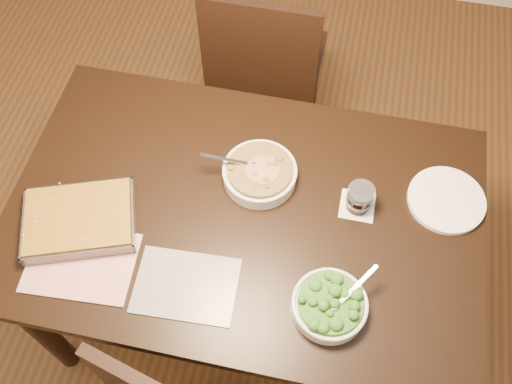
{
  "coord_description": "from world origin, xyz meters",
  "views": [
    {
      "loc": [
        0.2,
        -0.79,
        2.22
      ],
      "look_at": [
        0.03,
        0.04,
        0.8
      ],
      "focal_mm": 40.0,
      "sensor_mm": 36.0,
      "label": 1
    }
  ],
  "objects_px": {
    "broccoli_bowl": "(330,305)",
    "wine_tumbler": "(360,198)",
    "table": "(245,227)",
    "dinner_plate": "(446,200)",
    "chair_far": "(265,66)",
    "stew_bowl": "(260,173)",
    "baking_dish": "(80,220)"
  },
  "relations": [
    {
      "from": "broccoli_bowl",
      "to": "wine_tumbler",
      "type": "distance_m",
      "value": 0.34
    },
    {
      "from": "table",
      "to": "dinner_plate",
      "type": "relative_size",
      "value": 6.1
    },
    {
      "from": "table",
      "to": "wine_tumbler",
      "type": "xyz_separation_m",
      "value": [
        0.32,
        0.09,
        0.14
      ]
    },
    {
      "from": "table",
      "to": "chair_far",
      "type": "height_order",
      "value": "chair_far"
    },
    {
      "from": "dinner_plate",
      "to": "chair_far",
      "type": "distance_m",
      "value": 0.96
    },
    {
      "from": "stew_bowl",
      "to": "baking_dish",
      "type": "height_order",
      "value": "stew_bowl"
    },
    {
      "from": "broccoli_bowl",
      "to": "table",
      "type": "bearing_deg",
      "value": 139.54
    },
    {
      "from": "stew_bowl",
      "to": "baking_dish",
      "type": "relative_size",
      "value": 0.67
    },
    {
      "from": "stew_bowl",
      "to": "chair_far",
      "type": "bearing_deg",
      "value": 100.0
    },
    {
      "from": "table",
      "to": "baking_dish",
      "type": "distance_m",
      "value": 0.49
    },
    {
      "from": "baking_dish",
      "to": "chair_far",
      "type": "height_order",
      "value": "chair_far"
    },
    {
      "from": "dinner_plate",
      "to": "broccoli_bowl",
      "type": "bearing_deg",
      "value": -126.12
    },
    {
      "from": "stew_bowl",
      "to": "dinner_plate",
      "type": "distance_m",
      "value": 0.56
    },
    {
      "from": "chair_far",
      "to": "broccoli_bowl",
      "type": "bearing_deg",
      "value": 110.41
    },
    {
      "from": "chair_far",
      "to": "table",
      "type": "bearing_deg",
      "value": 97.2
    },
    {
      "from": "stew_bowl",
      "to": "wine_tumbler",
      "type": "height_order",
      "value": "wine_tumbler"
    },
    {
      "from": "broccoli_bowl",
      "to": "wine_tumbler",
      "type": "relative_size",
      "value": 2.38
    },
    {
      "from": "stew_bowl",
      "to": "table",
      "type": "bearing_deg",
      "value": -99.3
    },
    {
      "from": "table",
      "to": "stew_bowl",
      "type": "distance_m",
      "value": 0.18
    },
    {
      "from": "stew_bowl",
      "to": "wine_tumbler",
      "type": "distance_m",
      "value": 0.31
    },
    {
      "from": "chair_far",
      "to": "dinner_plate",
      "type": "bearing_deg",
      "value": 136.96
    },
    {
      "from": "baking_dish",
      "to": "dinner_plate",
      "type": "bearing_deg",
      "value": -3.45
    },
    {
      "from": "stew_bowl",
      "to": "chair_far",
      "type": "relative_size",
      "value": 0.27
    },
    {
      "from": "dinner_plate",
      "to": "chair_far",
      "type": "relative_size",
      "value": 0.25
    },
    {
      "from": "wine_tumbler",
      "to": "chair_far",
      "type": "distance_m",
      "value": 0.87
    },
    {
      "from": "table",
      "to": "wine_tumbler",
      "type": "height_order",
      "value": "wine_tumbler"
    },
    {
      "from": "baking_dish",
      "to": "chair_far",
      "type": "distance_m",
      "value": 1.04
    },
    {
      "from": "broccoli_bowl",
      "to": "stew_bowl",
      "type": "bearing_deg",
      "value": 125.91
    },
    {
      "from": "table",
      "to": "wine_tumbler",
      "type": "relative_size",
      "value": 15.89
    },
    {
      "from": "table",
      "to": "baking_dish",
      "type": "xyz_separation_m",
      "value": [
        -0.45,
        -0.14,
        0.12
      ]
    },
    {
      "from": "chair_far",
      "to": "wine_tumbler",
      "type": "bearing_deg",
      "value": 120.95
    },
    {
      "from": "baking_dish",
      "to": "stew_bowl",
      "type": "bearing_deg",
      "value": 9.49
    }
  ]
}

